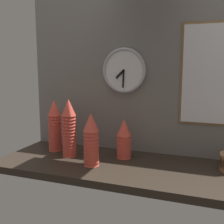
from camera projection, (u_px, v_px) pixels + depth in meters
name	position (u px, v px, depth m)	size (l,w,h in m)	color
ground_plane	(138.00, 169.00, 1.54)	(1.60, 0.56, 0.04)	black
wall_tiled_back	(151.00, 68.00, 1.70)	(1.60, 0.03, 1.05)	slate
cup_stack_left	(69.00, 128.00, 1.67)	(0.09, 0.09, 0.35)	#DB4C3D
cup_stack_center_left	(91.00, 139.00, 1.52)	(0.09, 0.09, 0.29)	#DB4C3D
cup_stack_far_left	(55.00, 125.00, 1.78)	(0.09, 0.09, 0.33)	#DB4C3D
cup_stack_center	(124.00, 139.00, 1.64)	(0.09, 0.09, 0.23)	#DB4C3D
wall_clock	(124.00, 71.00, 1.73)	(0.28, 0.03, 0.28)	white
menu_board	(216.00, 75.00, 1.56)	(0.38, 0.01, 0.58)	olive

